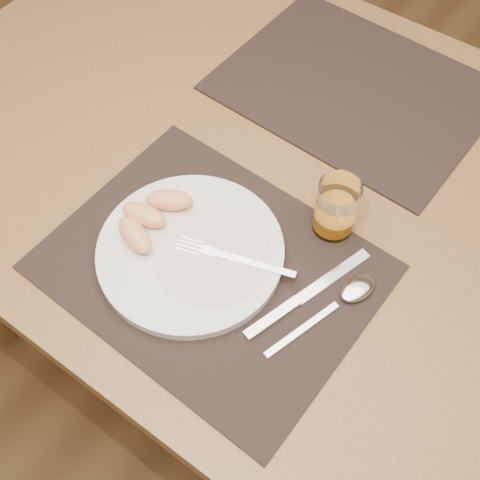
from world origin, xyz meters
name	(u,v)px	position (x,y,z in m)	size (l,w,h in m)	color
ground	(274,354)	(0.00, 0.00, 0.00)	(5.00, 5.00, 0.00)	brown
table	(293,204)	(0.00, 0.00, 0.67)	(1.40, 0.90, 0.75)	brown
placemat_near	(211,267)	(0.00, -0.22, 0.75)	(0.45, 0.35, 0.00)	black
placemat_far	(354,88)	(-0.02, 0.22, 0.75)	(0.45, 0.35, 0.00)	black
plate	(191,251)	(-0.04, -0.22, 0.76)	(0.27, 0.27, 0.02)	white
plate_dressing	(211,254)	(-0.01, -0.21, 0.77)	(0.17, 0.17, 0.00)	white
fork	(225,256)	(0.01, -0.20, 0.77)	(0.17, 0.07, 0.00)	silver
knife	(298,300)	(0.13, -0.19, 0.76)	(0.08, 0.21, 0.01)	silver
spoon	(349,294)	(0.18, -0.15, 0.76)	(0.08, 0.19, 0.01)	silver
juice_glass	(336,209)	(0.10, -0.06, 0.80)	(0.06, 0.06, 0.09)	white
grapefruit_wedges	(150,217)	(-0.12, -0.22, 0.78)	(0.09, 0.14, 0.03)	#FFA568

